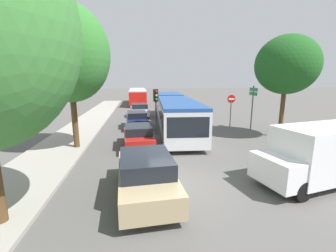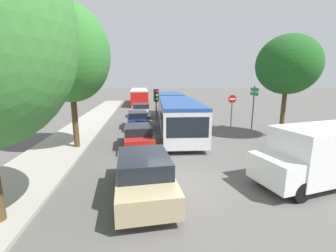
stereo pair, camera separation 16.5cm
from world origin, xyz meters
TOP-DOWN VIEW (x-y plane):
  - ground_plane at (0.00, 0.00)m, footprint 200.00×200.00m
  - kerb_strip_left at (-6.38, 15.18)m, footprint 3.20×40.37m
  - articulated_bus at (1.50, 11.79)m, footprint 3.67×17.52m
  - city_bus_rear at (-1.63, 30.37)m, footprint 2.60×11.61m
  - queued_car_tan at (-1.45, -0.75)m, footprint 2.17×4.54m
  - queued_car_red at (-1.69, 5.23)m, footprint 1.92×4.02m
  - queued_car_navy at (-1.78, 11.02)m, footprint 1.97×4.12m
  - queued_car_white at (-1.50, 16.90)m, footprint 2.08×4.34m
  - white_van at (5.46, -0.68)m, footprint 5.29×2.94m
  - traffic_light at (-0.34, 8.27)m, footprint 0.37×0.39m
  - no_entry_sign at (6.24, 9.98)m, footprint 0.70×0.08m
  - direction_sign_post at (7.68, 9.07)m, footprint 0.18×1.40m
  - tree_left_mid at (-5.34, 5.29)m, footprint 4.44×4.44m
  - tree_right_near at (8.60, 6.50)m, footprint 4.23×4.23m

SIDE VIEW (x-z plane):
  - ground_plane at x=0.00m, z-range 0.00..0.00m
  - kerb_strip_left at x=-6.38m, z-range 0.00..0.14m
  - queued_car_red at x=-1.69m, z-range 0.01..1.37m
  - queued_car_navy at x=-1.78m, z-range 0.01..1.41m
  - queued_car_white at x=-1.50m, z-range 0.01..1.48m
  - queued_car_tan at x=-1.45m, z-range 0.01..1.55m
  - white_van at x=5.46m, z-range 0.09..2.40m
  - city_bus_rear at x=-1.63m, z-range 0.20..2.70m
  - articulated_bus at x=1.50m, z-range 0.20..2.78m
  - no_entry_sign at x=6.24m, z-range 0.47..3.29m
  - traffic_light at x=-0.34m, z-range 0.80..4.20m
  - direction_sign_post at x=7.68m, z-range 0.75..4.35m
  - tree_right_near at x=8.60m, z-range 1.52..8.62m
  - tree_left_mid at x=-5.34m, z-range 1.39..9.56m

